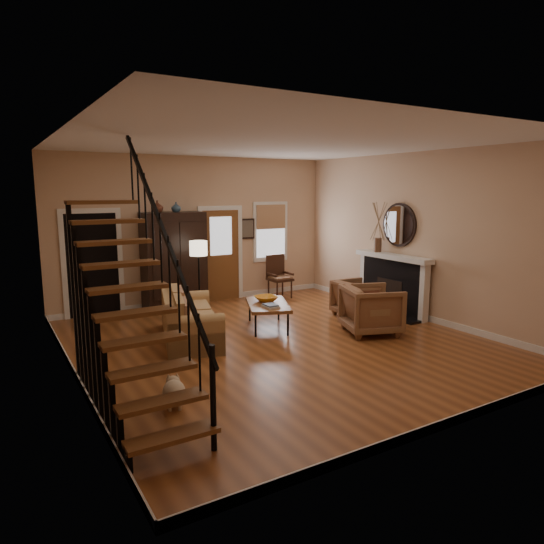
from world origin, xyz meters
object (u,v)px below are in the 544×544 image
floor_lamp (199,279)px  side_chair (280,277)px  armoire (174,261)px  armchair_right (357,298)px  coffee_table (268,316)px  sofa (190,318)px  armchair_left (371,310)px

floor_lamp → side_chair: floor_lamp is taller
side_chair → armoire: bearing=175.5°
armchair_right → floor_lamp: size_ratio=0.53×
coffee_table → armchair_right: bearing=-6.1°
armoire → armchair_right: (2.98, -2.49, -0.68)m
sofa → floor_lamp: bearing=77.6°
armchair_right → floor_lamp: (-2.75, 1.66, 0.40)m
armchair_left → side_chair: 3.33m
coffee_table → floor_lamp: size_ratio=0.80×
side_chair → armchair_left: bearing=-92.2°
armchair_right → side_chair: bearing=15.0°
floor_lamp → coffee_table: bearing=-62.2°
armchair_left → armchair_right: bearing=-8.6°
sofa → armchair_left: size_ratio=2.13×
sofa → floor_lamp: (0.74, 1.38, 0.40)m
armoire → sofa: armoire is taller
armoire → armchair_right: 3.94m
side_chair → coffee_table: bearing=-126.9°
armchair_left → side_chair: side_chair is taller
sofa → floor_lamp: floor_lamp is taller
coffee_table → armchair_right: 2.00m
sofa → side_chair: (3.07, 2.01, 0.13)m
coffee_table → armchair_right: (1.99, -0.21, 0.14)m
coffee_table → side_chair: 2.61m
floor_lamp → armchair_left: bearing=-50.8°
armoire → coffee_table: armoire is taller
floor_lamp → side_chair: size_ratio=1.52×
sofa → armchair_right: (3.49, -0.28, -0.00)m
armoire → armchair_right: armoire is taller
sofa → armchair_right: sofa is taller
sofa → armchair_left: bearing=-8.2°
armoire → sofa: 2.37m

